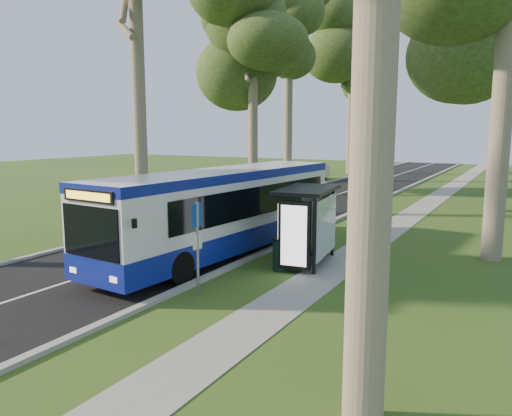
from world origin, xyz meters
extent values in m
plane|color=#2D531A|center=(0.00, 0.00, 0.00)|extent=(120.00, 120.00, 0.00)
cube|color=black|center=(-3.50, 10.00, 0.01)|extent=(7.00, 100.00, 0.02)
cube|color=#9E9B93|center=(0.00, 10.00, 0.06)|extent=(0.25, 100.00, 0.12)
cube|color=#9E9B93|center=(-7.00, 10.00, 0.06)|extent=(0.25, 100.00, 0.12)
cube|color=white|center=(-3.50, 10.00, 0.02)|extent=(0.12, 100.00, 0.00)
cube|color=gray|center=(3.00, 10.00, 0.01)|extent=(1.50, 100.00, 0.02)
cube|color=white|center=(-1.20, 1.97, 1.74)|extent=(3.34, 11.91, 2.79)
cube|color=navy|center=(-1.20, 1.97, 0.73)|extent=(3.37, 11.94, 0.78)
cube|color=navy|center=(-1.20, 1.97, 2.98)|extent=(3.37, 11.94, 0.31)
cube|color=black|center=(-1.20, -3.93, 1.86)|extent=(2.20, 0.22, 1.42)
cube|color=yellow|center=(-1.20, -3.96, 2.84)|extent=(1.76, 0.15, 0.22)
cube|color=black|center=(-1.20, -3.86, 0.49)|extent=(2.35, 0.30, 0.29)
cylinder|color=black|center=(-2.31, -1.66, 0.51)|extent=(0.35, 1.04, 1.02)
cylinder|color=black|center=(-0.10, -1.66, 0.51)|extent=(0.35, 1.04, 1.02)
cylinder|color=black|center=(-2.31, 5.40, 0.51)|extent=(0.35, 1.04, 1.02)
cylinder|color=black|center=(-0.10, 5.40, 0.51)|extent=(0.35, 1.04, 1.02)
cylinder|color=gray|center=(0.67, -2.28, 1.32)|extent=(0.08, 0.08, 2.65)
cube|color=#0D3494|center=(0.67, -2.28, 2.28)|extent=(0.09, 0.37, 0.66)
cylinder|color=yellow|center=(0.63, -2.28, 2.43)|extent=(0.04, 0.23, 0.23)
cube|color=white|center=(0.67, -2.28, 1.53)|extent=(0.09, 0.32, 0.42)
cube|color=black|center=(2.54, 1.09, 1.25)|extent=(0.11, 0.11, 2.50)
cube|color=black|center=(2.54, 3.65, 1.25)|extent=(0.11, 0.11, 2.50)
cube|color=black|center=(1.92, 2.37, 2.56)|extent=(2.03, 3.23, 0.12)
cube|color=silver|center=(2.61, 2.37, 1.35)|extent=(0.37, 2.53, 2.00)
cube|color=black|center=(1.92, 0.97, 1.25)|extent=(1.06, 0.29, 2.20)
cube|color=white|center=(1.92, 0.89, 1.25)|extent=(0.84, 0.13, 1.95)
cube|color=black|center=(2.22, 2.67, 0.45)|extent=(0.61, 1.83, 0.06)
cylinder|color=black|center=(1.57, 1.12, 0.52)|extent=(0.57, 0.57, 1.03)
cylinder|color=black|center=(1.57, 1.12, 1.05)|extent=(0.62, 0.62, 0.06)
imported|color=white|center=(-8.59, 23.43, 0.81)|extent=(2.42, 4.93, 1.62)
imported|color=#B1B4B9|center=(-8.76, 29.35, 0.77)|extent=(2.42, 4.90, 1.55)
cylinder|color=#7A6B56|center=(-10.50, 8.00, 6.23)|extent=(0.72, 0.72, 12.45)
cylinder|color=#7A6B56|center=(-9.00, 18.00, 5.53)|extent=(0.68, 0.68, 11.05)
ellipsoid|color=#2B3E18|center=(-9.00, 18.00, 11.37)|extent=(5.20, 5.20, 7.58)
cylinder|color=#7A6B56|center=(-11.00, 28.00, 6.97)|extent=(0.76, 0.76, 13.93)
ellipsoid|color=#2B3E18|center=(-11.00, 28.00, 14.33)|extent=(5.20, 5.20, 9.55)
cylinder|color=#7A6B56|center=(-8.50, 38.00, 6.11)|extent=(0.71, 0.71, 12.23)
ellipsoid|color=#2B3E18|center=(-8.50, 38.00, 12.58)|extent=(5.20, 5.20, 8.38)
cylinder|color=#7A6B56|center=(6.50, -6.00, 5.02)|extent=(0.65, 0.65, 10.04)
cylinder|color=#7A6B56|center=(7.50, 6.00, 6.04)|extent=(0.70, 0.70, 12.07)
cylinder|color=#7A6B56|center=(6.80, 18.00, 5.19)|extent=(0.66, 0.66, 10.37)
ellipsoid|color=#2B3E18|center=(6.80, 18.00, 10.67)|extent=(5.20, 5.20, 7.11)
camera|label=1|loc=(8.56, -13.18, 4.56)|focal=35.00mm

